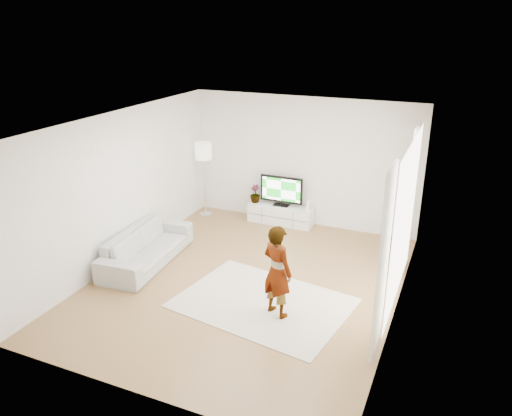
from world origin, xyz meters
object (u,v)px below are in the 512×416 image
at_px(television, 281,190).
at_px(sofa, 147,247).
at_px(media_console, 281,214).
at_px(rug, 263,303).
at_px(floor_lamp, 203,154).
at_px(player, 277,271).

xyz_separation_m(television, sofa, (-1.62, -2.80, -0.45)).
bearing_deg(television, media_console, -90.00).
xyz_separation_m(rug, sofa, (-2.54, 0.48, 0.31)).
distance_m(sofa, floor_lamp, 2.81).
bearing_deg(media_console, sofa, -120.20).
xyz_separation_m(media_console, rug, (0.93, -3.25, -0.20)).
bearing_deg(player, television, -46.94).
relative_size(television, rug, 0.36).
xyz_separation_m(rug, floor_lamp, (-2.71, 3.05, 1.44)).
distance_m(media_console, floor_lamp, 2.19).
height_order(media_console, player, player).
distance_m(television, rug, 3.50).
bearing_deg(player, media_console, -46.80).
bearing_deg(television, player, -70.39).
bearing_deg(sofa, rug, -105.36).
bearing_deg(player, rug, -9.25).
bearing_deg(media_console, player, -70.24).
xyz_separation_m(television, player, (1.24, -3.49, -0.02)).
relative_size(rug, sofa, 1.21).
xyz_separation_m(television, rug, (0.93, -3.28, -0.77)).
distance_m(media_console, sofa, 3.22).
bearing_deg(player, floor_lamp, -23.55).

